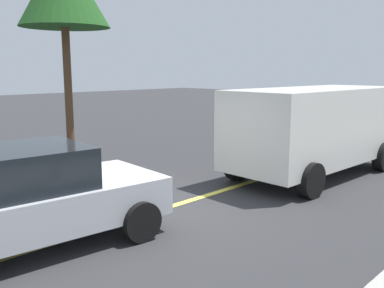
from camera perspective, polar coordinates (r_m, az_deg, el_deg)
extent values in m
plane|color=#2D2D30|center=(8.04, -5.75, -9.29)|extent=(80.00, 80.00, 0.00)
cube|color=#E0D14C|center=(10.13, 7.45, -5.23)|extent=(28.00, 0.16, 0.01)
cube|color=silver|center=(11.00, 16.27, 2.48)|extent=(5.27, 2.20, 1.82)
cube|color=black|center=(9.23, 9.77, 3.88)|extent=(0.23, 1.84, 0.80)
cylinder|color=black|center=(9.17, 15.72, -4.72)|extent=(0.77, 0.29, 0.76)
cylinder|color=black|center=(10.30, 6.16, -2.80)|extent=(0.77, 0.29, 0.76)
cylinder|color=black|center=(12.27, 24.31, -1.57)|extent=(0.77, 0.29, 0.76)
cylinder|color=black|center=(13.14, 16.26, -0.37)|extent=(0.77, 0.29, 0.76)
cylinder|color=black|center=(18.84, 23.18, 2.06)|extent=(0.67, 0.32, 0.64)
cylinder|color=black|center=(16.13, 21.07, 1.00)|extent=(0.67, 0.32, 0.64)
cube|color=#B7BABF|center=(6.85, -20.47, -7.84)|extent=(4.04, 2.15, 0.61)
cube|color=black|center=(6.64, -22.37, -3.08)|extent=(2.01, 1.73, 0.61)
cylinder|color=black|center=(8.20, -13.67, -6.80)|extent=(0.66, 0.28, 0.64)
cylinder|color=black|center=(6.73, -6.89, -10.32)|extent=(0.66, 0.28, 0.64)
cylinder|color=#513823|center=(12.69, -16.29, 6.23)|extent=(0.22, 0.22, 3.81)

